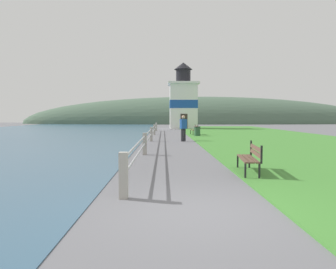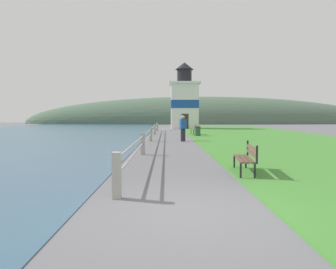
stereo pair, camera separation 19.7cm
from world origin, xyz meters
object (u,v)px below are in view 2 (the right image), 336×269
Objects in this scene: park_bench_midway at (195,129)px; person_strolling at (183,127)px; park_bench_near at (247,156)px; trash_bin at (197,132)px; lighthouse at (184,101)px.

park_bench_midway is 0.92× the size of person_strolling.
park_bench_near reaches higher than trash_bin.
trash_bin is at bearing -45.54° from person_strolling.
trash_bin is at bearing -89.50° from lighthouse.
lighthouse is (-0.13, 15.39, 3.16)m from park_bench_midway.
trash_bin is at bearing 87.38° from park_bench_midway.
park_bench_near is 19.52m from park_bench_midway.
park_bench_near is 0.21× the size of lighthouse.
trash_bin is (0.03, -1.80, -0.11)m from park_bench_midway.
park_bench_near is 1.07× the size of person_strolling.
park_bench_near is 17.72m from trash_bin.
lighthouse is at bearing -32.87° from person_strolling.
person_strolling is at bearing -78.08° from park_bench_near.
park_bench_midway is (0.22, 19.52, -0.00)m from park_bench_near.
park_bench_midway is 1.94× the size of trash_bin.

